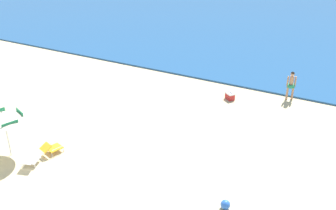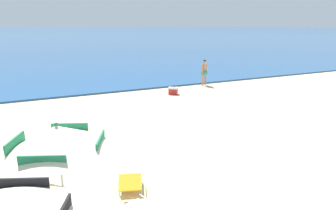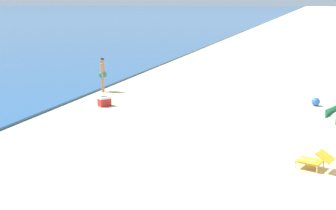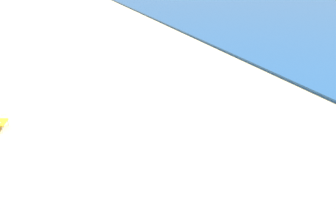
# 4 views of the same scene
# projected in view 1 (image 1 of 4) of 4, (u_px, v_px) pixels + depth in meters

# --- Properties ---
(ground_plane) EXTENTS (800.00, 800.00, 0.00)m
(ground_plane) POSITION_uv_depth(u_px,v_px,m) (64.00, 203.00, 15.03)
(ground_plane) COLOR #CCB78C
(beach_umbrella_striped_main) EXTENTS (2.61, 2.62, 2.21)m
(beach_umbrella_striped_main) POSITION_uv_depth(u_px,v_px,m) (3.00, 116.00, 16.88)
(beach_umbrella_striped_main) COLOR silver
(beach_umbrella_striped_main) RESTS_ON ground
(lounge_chair_under_umbrella) EXTENTS (0.79, 1.01, 0.52)m
(lounge_chair_under_umbrella) POSITION_uv_depth(u_px,v_px,m) (51.00, 148.00, 17.77)
(lounge_chair_under_umbrella) COLOR gold
(lounge_chair_under_umbrella) RESTS_ON ground
(lounge_chair_beside_umbrella) EXTENTS (0.75, 0.97, 0.50)m
(lounge_chair_beside_umbrella) POSITION_uv_depth(u_px,v_px,m) (30.00, 160.00, 16.96)
(lounge_chair_beside_umbrella) COLOR white
(lounge_chair_beside_umbrella) RESTS_ON ground
(person_standing_near_shore) EXTENTS (0.46, 0.40, 1.64)m
(person_standing_near_shore) POSITION_uv_depth(u_px,v_px,m) (291.00, 84.00, 22.07)
(person_standing_near_shore) COLOR tan
(person_standing_near_shore) RESTS_ON ground
(cooler_box) EXTENTS (0.61, 0.58, 0.43)m
(cooler_box) POSITION_uv_depth(u_px,v_px,m) (230.00, 96.00, 22.43)
(cooler_box) COLOR red
(cooler_box) RESTS_ON ground
(beach_ball) EXTENTS (0.35, 0.35, 0.35)m
(beach_ball) POSITION_uv_depth(u_px,v_px,m) (225.00, 205.00, 14.70)
(beach_ball) COLOR blue
(beach_ball) RESTS_ON ground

